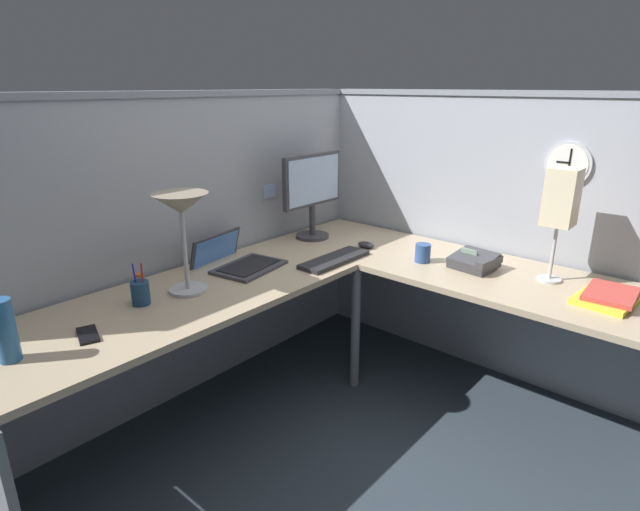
% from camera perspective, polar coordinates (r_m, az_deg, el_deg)
% --- Properties ---
extents(ground_plane, '(6.80, 6.80, 0.00)m').
position_cam_1_polar(ground_plane, '(2.77, 4.50, -16.80)').
color(ground_plane, '#2D3842').
extents(cubicle_wall_back, '(2.57, 0.12, 1.58)m').
position_cam_1_polar(cubicle_wall_back, '(2.76, -14.44, 0.93)').
color(cubicle_wall_back, '#999EA8').
rests_on(cubicle_wall_back, ground).
extents(cubicle_wall_right, '(0.12, 2.37, 1.58)m').
position_cam_1_polar(cubicle_wall_right, '(3.01, 18.97, 1.99)').
color(cubicle_wall_right, '#999EA8').
rests_on(cubicle_wall_right, ground).
extents(desk, '(2.35, 2.15, 0.73)m').
position_cam_1_polar(desk, '(2.33, 3.68, -6.12)').
color(desk, tan).
rests_on(desk, ground).
extents(monitor, '(0.46, 0.20, 0.50)m').
position_cam_1_polar(monitor, '(2.99, -0.87, 7.43)').
color(monitor, '#38383D').
rests_on(monitor, desk).
extents(laptop, '(0.40, 0.43, 0.22)m').
position_cam_1_polar(laptop, '(2.62, -9.63, -0.59)').
color(laptop, '#38383D').
rests_on(laptop, desk).
extents(keyboard, '(0.43, 0.14, 0.02)m').
position_cam_1_polar(keyboard, '(2.64, 1.64, -0.45)').
color(keyboard, '#232326').
rests_on(keyboard, desk).
extents(computer_mouse, '(0.06, 0.10, 0.03)m').
position_cam_1_polar(computer_mouse, '(2.87, 5.19, 1.21)').
color(computer_mouse, '#232326').
rests_on(computer_mouse, desk).
extents(desk_lamp_dome, '(0.24, 0.24, 0.44)m').
position_cam_1_polar(desk_lamp_dome, '(2.23, -15.36, 4.74)').
color(desk_lamp_dome, '#B7BABF').
rests_on(desk_lamp_dome, desk).
extents(pen_cup, '(0.08, 0.08, 0.18)m').
position_cam_1_polar(pen_cup, '(2.25, -19.57, -3.94)').
color(pen_cup, navy).
rests_on(pen_cup, desk).
extents(cell_phone, '(0.11, 0.16, 0.01)m').
position_cam_1_polar(cell_phone, '(2.07, -24.69, -8.10)').
color(cell_phone, black).
rests_on(cell_phone, desk).
extents(thermos_flask, '(0.07, 0.07, 0.22)m').
position_cam_1_polar(thermos_flask, '(1.97, -31.95, -7.19)').
color(thermos_flask, '#26598C').
rests_on(thermos_flask, desk).
extents(office_phone, '(0.21, 0.23, 0.11)m').
position_cam_1_polar(office_phone, '(2.64, 17.06, -0.69)').
color(office_phone, '#38383D').
rests_on(office_phone, desk).
extents(book_stack, '(0.30, 0.23, 0.04)m').
position_cam_1_polar(book_stack, '(2.48, 29.72, -4.06)').
color(book_stack, yellow).
rests_on(book_stack, desk).
extents(desk_lamp_paper, '(0.13, 0.13, 0.53)m').
position_cam_1_polar(desk_lamp_paper, '(2.52, 25.51, 5.60)').
color(desk_lamp_paper, '#B7BABF').
rests_on(desk_lamp_paper, desk).
extents(coffee_mug, '(0.08, 0.08, 0.10)m').
position_cam_1_polar(coffee_mug, '(2.68, 11.50, 0.28)').
color(coffee_mug, '#2D4C8C').
rests_on(coffee_mug, desk).
extents(wall_clock, '(0.04, 0.22, 0.22)m').
position_cam_1_polar(wall_clock, '(2.77, 26.17, 9.21)').
color(wall_clock, '#B7BABF').
extents(pinned_note_leftmost, '(0.10, 0.00, 0.08)m').
position_cam_1_polar(pinned_note_leftmost, '(2.99, -5.74, 7.20)').
color(pinned_note_leftmost, '#99B7E5').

